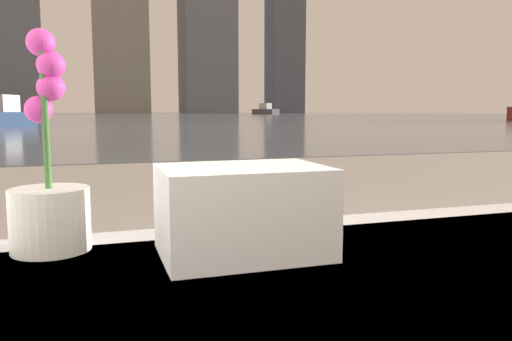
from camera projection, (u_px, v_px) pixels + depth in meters
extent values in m
cylinder|color=silver|center=(50.00, 220.00, 0.92)|extent=(0.14, 0.14, 0.12)
cylinder|color=#38662D|center=(45.00, 116.00, 0.90)|extent=(0.01, 0.01, 0.26)
sphere|color=#CC3899|center=(41.00, 42.00, 0.89)|extent=(0.05, 0.05, 0.05)
sphere|color=#CC3899|center=(51.00, 65.00, 0.90)|extent=(0.05, 0.05, 0.05)
sphere|color=#CC3899|center=(51.00, 87.00, 0.90)|extent=(0.05, 0.05, 0.05)
sphere|color=#CC3899|center=(39.00, 110.00, 0.91)|extent=(0.05, 0.05, 0.05)
cube|color=white|center=(243.00, 243.00, 0.90)|extent=(0.29, 0.21, 0.04)
cube|color=white|center=(243.00, 221.00, 0.90)|extent=(0.29, 0.21, 0.04)
cube|color=white|center=(243.00, 200.00, 0.89)|extent=(0.29, 0.21, 0.04)
cube|color=white|center=(243.00, 177.00, 0.89)|extent=(0.29, 0.21, 0.04)
cube|color=slate|center=(99.00, 116.00, 58.94)|extent=(180.00, 110.00, 0.01)
cube|color=#4C4C51|center=(265.00, 112.00, 87.62)|extent=(3.79, 5.45, 0.91)
cube|color=silver|center=(265.00, 106.00, 87.50)|extent=(1.99, 2.31, 1.04)
cube|color=navy|center=(3.00, 119.00, 21.66)|extent=(2.52, 3.92, 0.65)
cube|color=silver|center=(2.00, 103.00, 21.58)|extent=(1.36, 1.63, 0.74)
cube|color=#4C515B|center=(285.00, 22.00, 123.00)|extent=(8.35, 6.92, 44.62)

